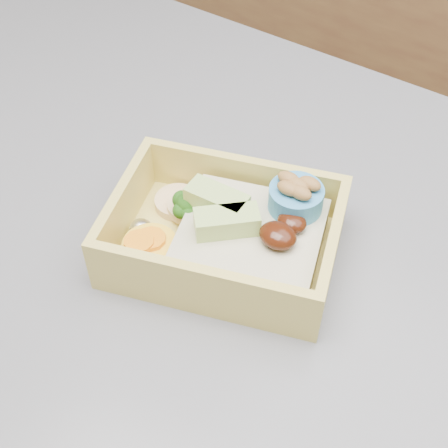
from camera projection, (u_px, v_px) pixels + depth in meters
The scene contains 1 object.
bento_box at pixel (231, 234), 0.45m from camera, with size 0.19×0.16×0.06m.
Camera 1 is at (0.08, -0.21, 1.28)m, focal length 50.00 mm.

